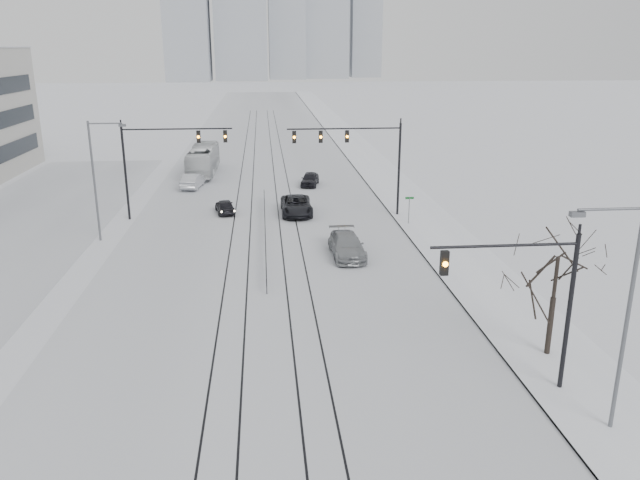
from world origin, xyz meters
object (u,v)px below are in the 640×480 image
at_px(sedan_sb_outer, 193,181).
at_px(sedan_sb_inner, 225,206).
at_px(sedan_nb_right, 347,246).
at_px(traffic_mast_near, 534,292).
at_px(sedan_nb_front, 296,206).
at_px(bare_tree, 557,267).
at_px(box_truck, 203,160).
at_px(sedan_nb_far, 310,179).

bearing_deg(sedan_sb_outer, sedan_sb_inner, 118.25).
bearing_deg(sedan_sb_outer, sedan_nb_right, 127.28).
distance_m(sedan_sb_inner, sedan_sb_outer, 11.36).
xyz_separation_m(traffic_mast_near, sedan_nb_front, (-8.00, 30.32, -3.77)).
relative_size(sedan_nb_front, sedan_nb_right, 1.05).
bearing_deg(sedan_nb_front, bare_tree, -69.27).
bearing_deg(traffic_mast_near, sedan_nb_right, 105.48).
distance_m(traffic_mast_near, sedan_sb_inner, 34.58).
xyz_separation_m(sedan_sb_inner, box_truck, (-3.40, 18.25, 0.99)).
relative_size(traffic_mast_near, sedan_sb_outer, 1.47).
bearing_deg(traffic_mast_near, sedan_sb_outer, 113.42).
relative_size(sedan_nb_right, sedan_nb_far, 1.32).
distance_m(traffic_mast_near, sedan_nb_front, 31.58).
height_order(sedan_sb_outer, sedan_nb_far, sedan_sb_outer).
bearing_deg(box_truck, sedan_sb_inner, 101.95).
xyz_separation_m(sedan_sb_inner, sedan_sb_outer, (-3.90, 10.67, 0.16)).
height_order(bare_tree, box_truck, bare_tree).
distance_m(sedan_sb_inner, sedan_nb_right, 15.69).
bearing_deg(bare_tree, sedan_nb_right, 115.93).
relative_size(traffic_mast_near, sedan_sb_inner, 1.92).
distance_m(sedan_nb_far, box_truck, 13.98).
relative_size(sedan_sb_outer, sedan_nb_right, 0.88).
height_order(sedan_nb_front, box_truck, box_truck).
relative_size(sedan_nb_front, sedan_nb_far, 1.39).
distance_m(sedan_nb_front, sedan_nb_right, 12.16).
height_order(traffic_mast_near, sedan_sb_outer, traffic_mast_near).
bearing_deg(sedan_nb_front, sedan_sb_outer, 131.05).
bearing_deg(sedan_nb_right, sedan_sb_outer, 117.56).
bearing_deg(sedan_nb_right, sedan_nb_front, 102.15).
relative_size(traffic_mast_near, sedan_nb_right, 1.29).
bearing_deg(traffic_mast_near, sedan_nb_front, 104.79).
bearing_deg(sedan_nb_right, bare_tree, -65.61).
xyz_separation_m(sedan_sb_inner, sedan_nb_right, (9.14, -12.76, 0.16)).
height_order(sedan_sb_inner, box_truck, box_truck).
relative_size(bare_tree, sedan_nb_front, 1.07).
bearing_deg(sedan_nb_right, traffic_mast_near, -76.06).
relative_size(sedan_sb_outer, box_truck, 0.41).
distance_m(sedan_nb_right, box_truck, 33.46).
bearing_deg(sedan_sb_outer, bare_tree, 126.04).
distance_m(bare_tree, sedan_nb_front, 29.47).
xyz_separation_m(sedan_sb_outer, sedan_nb_far, (12.24, 0.06, -0.09)).
height_order(traffic_mast_near, sedan_nb_front, traffic_mast_near).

